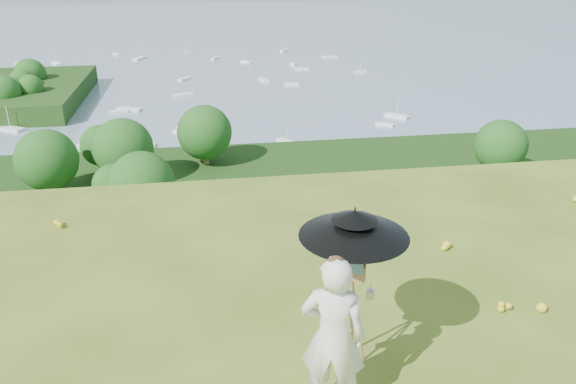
{
  "coord_description": "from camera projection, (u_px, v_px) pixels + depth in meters",
  "views": [
    {
      "loc": [
        -2.26,
        -4.33,
        4.58
      ],
      "look_at": [
        -1.1,
        3.23,
        1.26
      ],
      "focal_mm": 35.0,
      "sensor_mm": 36.0,
      "label": 1
    }
  ],
  "objects": [
    {
      "name": "forest_slope",
      "position": [
        246.0,
        364.0,
        49.35
      ],
      "size": [
        140.0,
        56.0,
        22.0
      ],
      "primitive_type": "cube",
      "color": "#12340E",
      "rests_on": "bay_water"
    },
    {
      "name": "field_easel",
      "position": [
        349.0,
        315.0,
        6.32
      ],
      "size": [
        0.8,
        0.8,
        1.58
      ],
      "primitive_type": null,
      "rotation": [
        0.0,
        0.0,
        -0.44
      ],
      "color": "#AE7949",
      "rests_on": "ground"
    },
    {
      "name": "shoreline_tier",
      "position": [
        226.0,
        229.0,
        88.4
      ],
      "size": [
        170.0,
        28.0,
        8.0
      ],
      "primitive_type": "cube",
      "color": "#6D6457",
      "rests_on": "bay_water"
    },
    {
      "name": "slope_trees",
      "position": [
        240.0,
        222.0,
        43.77
      ],
      "size": [
        110.0,
        50.0,
        6.0
      ],
      "primitive_type": null,
      "color": "#1B5319",
      "rests_on": "forest_slope"
    },
    {
      "name": "moored_boats",
      "position": [
        168.0,
        91.0,
        163.69
      ],
      "size": [
        140.0,
        140.0,
        0.7
      ],
      "primitive_type": null,
      "color": "white",
      "rests_on": "bay_water"
    },
    {
      "name": "harbor_town",
      "position": [
        224.0,
        191.0,
        85.81
      ],
      "size": [
        110.0,
        22.0,
        5.0
      ],
      "primitive_type": null,
      "color": "silver",
      "rests_on": "shoreline_tier"
    },
    {
      "name": "painter_cap",
      "position": [
        336.0,
        262.0,
        5.4
      ],
      "size": [
        0.26,
        0.29,
        0.1
      ],
      "primitive_type": null,
      "rotation": [
        0.0,
        0.0,
        -0.23
      ],
      "color": "#CB6F71",
      "rests_on": "painter"
    },
    {
      "name": "painter",
      "position": [
        333.0,
        336.0,
        5.75
      ],
      "size": [
        0.79,
        0.65,
        1.86
      ],
      "primitive_type": "imported",
      "rotation": [
        0.0,
        0.0,
        2.79
      ],
      "color": "white",
      "rests_on": "ground"
    },
    {
      "name": "sun_umbrella",
      "position": [
        353.0,
        242.0,
        5.98
      ],
      "size": [
        1.51,
        1.51,
        0.82
      ],
      "primitive_type": null,
      "rotation": [
        0.0,
        0.0,
        -0.34
      ],
      "color": "black",
      "rests_on": "field_easel"
    },
    {
      "name": "bay_water",
      "position": [
        206.0,
        48.0,
        237.18
      ],
      "size": [
        700.0,
        700.0,
        0.0
      ],
      "primitive_type": "plane",
      "color": "slate",
      "rests_on": "ground"
    }
  ]
}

